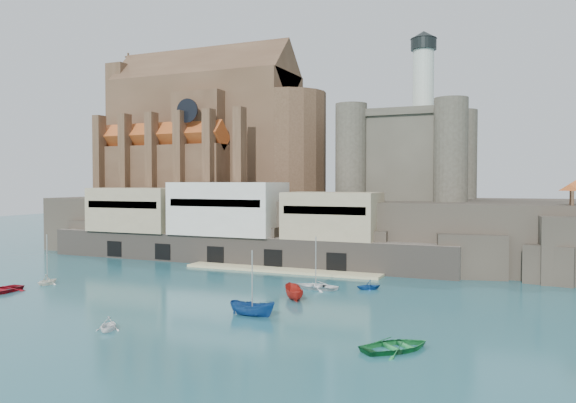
# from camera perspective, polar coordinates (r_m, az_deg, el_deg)

# --- Properties ---
(ground) EXTENTS (300.00, 300.00, 0.00)m
(ground) POSITION_cam_1_polar(r_m,az_deg,el_deg) (68.01, -8.54, -9.09)
(ground) COLOR #1B4E59
(ground) RESTS_ON ground
(promontory) EXTENTS (100.00, 36.00, 10.00)m
(promontory) POSITION_cam_1_polar(r_m,az_deg,el_deg) (102.68, 3.05, -2.55)
(promontory) COLOR #2B2620
(promontory) RESTS_ON ground
(quay) EXTENTS (70.00, 12.00, 13.05)m
(quay) POSITION_cam_1_polar(r_m,az_deg,el_deg) (92.05, -6.35, -2.37)
(quay) COLOR #6B6156
(quay) RESTS_ON ground
(church) EXTENTS (47.00, 25.93, 30.51)m
(church) POSITION_cam_1_polar(r_m,az_deg,el_deg) (115.39, -7.79, 6.49)
(church) COLOR #4C3523
(church) RESTS_ON promontory
(castle_keep) EXTENTS (21.20, 21.20, 29.30)m
(castle_keep) POSITION_cam_1_polar(r_m,az_deg,el_deg) (99.72, 12.24, 4.97)
(castle_keep) COLOR #434035
(castle_keep) RESTS_ON promontory
(boat_1) EXTENTS (2.94, 2.42, 2.94)m
(boat_1) POSITION_cam_1_polar(r_m,az_deg,el_deg) (53.05, -17.80, -12.35)
(boat_1) COLOR white
(boat_1) RESTS_ON ground
(boat_2) EXTENTS (1.88, 1.83, 4.84)m
(boat_2) POSITION_cam_1_polar(r_m,az_deg,el_deg) (56.00, -3.65, -11.49)
(boat_2) COLOR navy
(boat_2) RESTS_ON ground
(boat_3) EXTENTS (3.93, 3.74, 5.89)m
(boat_3) POSITION_cam_1_polar(r_m,az_deg,el_deg) (45.87, 10.94, -14.58)
(boat_3) COLOR #1F833F
(boat_3) RESTS_ON ground
(boat_4) EXTENTS (2.83, 1.81, 3.19)m
(boat_4) POSITION_cam_1_polar(r_m,az_deg,el_deg) (78.36, -23.24, -7.76)
(boat_4) COLOR white
(boat_4) RESTS_ON ground
(boat_5) EXTENTS (2.47, 2.49, 4.70)m
(boat_5) POSITION_cam_1_polar(r_m,az_deg,el_deg) (63.65, 0.57, -9.84)
(boat_5) COLOR #AB2319
(boat_5) RESTS_ON ground
(boat_6) EXTENTS (1.65, 4.11, 5.60)m
(boat_6) POSITION_cam_1_polar(r_m,az_deg,el_deg) (69.69, 2.84, -8.80)
(boat_6) COLOR white
(boat_6) RESTS_ON ground
(boat_7) EXTENTS (2.74, 2.97, 2.95)m
(boat_7) POSITION_cam_1_polar(r_m,az_deg,el_deg) (69.66, 8.18, -8.83)
(boat_7) COLOR #144693
(boat_7) RESTS_ON ground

